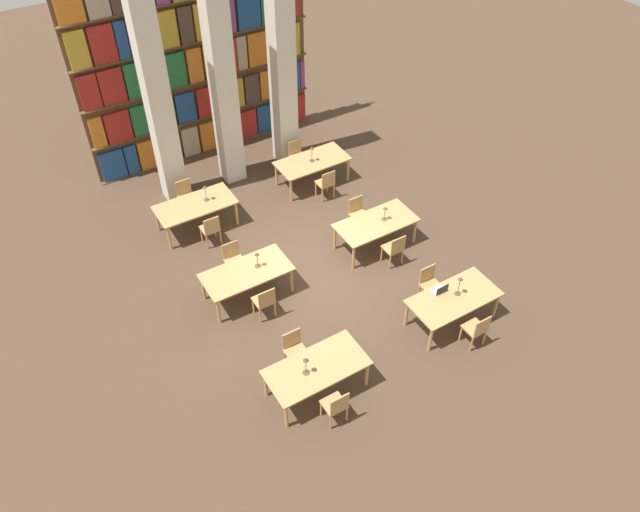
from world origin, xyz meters
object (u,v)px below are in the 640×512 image
object	(u,v)px
reading_table_5	(312,163)
chair_10	(326,183)
reading_table_4	(195,207)
desk_lamp_4	(205,190)
chair_2	(477,329)
desk_lamp_1	(460,283)
chair_0	(336,405)
reading_table_2	(247,274)
pillar_right	(282,61)
reading_table_3	(376,224)
chair_1	(295,349)
chair_4	(265,301)
chair_6	(394,248)
reading_table_0	(317,369)
chair_3	(430,283)
chair_7	(358,213)
chair_11	(297,155)
desk_lamp_0	(306,363)
pillar_left	(156,95)
pillar_center	(222,77)
desk_lamp_3	(385,211)
reading_table_1	(454,299)
desk_lamp_5	(312,152)
chair_9	(186,195)
chair_5	(234,259)
laptop	(440,290)
chair_8	(211,229)

from	to	relation	value
reading_table_5	chair_10	world-z (taller)	chair_10
reading_table_4	desk_lamp_4	xyz separation A→B (m)	(0.32, 0.00, 0.38)
chair_2	desk_lamp_1	distance (m)	1.01
chair_0	reading_table_2	bearing A→B (deg)	89.10
pillar_right	reading_table_3	bearing A→B (deg)	-89.74
chair_0	reading_table_4	distance (m)	6.58
chair_1	reading_table_5	world-z (taller)	chair_1
chair_4	chair_6	size ratio (longest dim) A/B	1.00
chair_1	reading_table_0	bearing A→B (deg)	93.59
chair_3	chair_7	xyz separation A→B (m)	(0.01, 2.87, 0.00)
desk_lamp_4	reading_table_5	size ratio (longest dim) A/B	0.23
pillar_right	chair_10	world-z (taller)	pillar_right
pillar_right	chair_1	xyz separation A→B (m)	(-3.45, -6.58, -2.51)
desk_lamp_1	chair_11	xyz separation A→B (m)	(-0.13, 6.62, -0.59)
chair_1	desk_lamp_0	distance (m)	0.97
pillar_left	pillar_center	world-z (taller)	same
chair_2	desk_lamp_3	distance (m)	3.66
chair_4	reading_table_0	bearing A→B (deg)	-91.19
chair_0	reading_table_1	distance (m)	3.56
reading_table_0	pillar_right	bearing A→B (deg)	65.17
chair_1	chair_6	size ratio (longest dim) A/B	1.00
reading_table_2	chair_11	bearing A→B (deg)	47.33
chair_7	desk_lamp_5	world-z (taller)	desk_lamp_5
reading_table_1	chair_9	xyz separation A→B (m)	(-3.39, 6.54, -0.18)
reading_table_0	reading_table_5	xyz separation A→B (m)	(3.44, 5.92, 0.00)
reading_table_0	chair_5	xyz separation A→B (m)	(0.05, 3.78, -0.18)
chair_3	chair_10	distance (m)	4.34
reading_table_4	reading_table_3	bearing A→B (deg)	-40.11
chair_5	desk_lamp_4	world-z (taller)	desk_lamp_4
desk_lamp_0	desk_lamp_1	bearing A→B (deg)	1.32
reading_table_1	pillar_right	bearing A→B (deg)	90.11
laptop	reading_table_3	xyz separation A→B (m)	(0.16, 2.58, -0.12)
chair_5	reading_table_4	world-z (taller)	chair_5
pillar_right	desk_lamp_3	distance (m)	4.90
reading_table_1	chair_7	world-z (taller)	chair_7
pillar_center	desk_lamp_3	distance (m)	5.27
chair_6	chair_10	world-z (taller)	same
reading_table_5	reading_table_4	bearing A→B (deg)	-178.05
chair_4	chair_10	bearing A→B (deg)	40.93
chair_9	reading_table_0	bearing A→B (deg)	89.73
desk_lamp_0	desk_lamp_1	world-z (taller)	desk_lamp_1
pillar_right	chair_4	size ratio (longest dim) A/B	6.73
pillar_right	chair_8	xyz separation A→B (m)	(-3.37, -2.32, -2.51)
desk_lamp_4	reading_table_5	distance (m)	3.16
desk_lamp_1	chair_7	xyz separation A→B (m)	(-0.11, 3.60, -0.59)
reading_table_3	chair_7	distance (m)	0.79
chair_3	desk_lamp_1	distance (m)	0.95
pillar_right	chair_8	world-z (taller)	pillar_right
reading_table_0	reading_table_2	bearing A→B (deg)	89.79
pillar_left	chair_4	world-z (taller)	pillar_left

